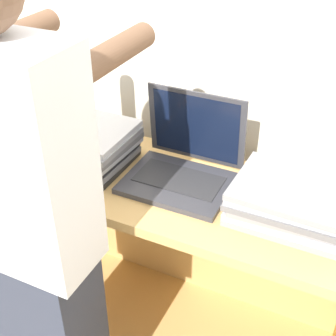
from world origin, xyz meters
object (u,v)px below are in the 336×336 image
(laptop_open, at_px, (184,164))
(laptop_stack_left, at_px, (81,144))
(person, at_px, (30,243))
(laptop_stack_right, at_px, (293,201))

(laptop_open, xyz_separation_m, laptop_stack_left, (-0.39, -0.05, 0.01))
(laptop_open, height_order, person, person)
(laptop_stack_right, bearing_deg, person, -141.89)
(laptop_stack_right, height_order, person, person)
(laptop_stack_right, xyz_separation_m, person, (-0.63, -0.49, -0.01))
(laptop_open, distance_m, laptop_stack_left, 0.40)
(laptop_stack_right, bearing_deg, laptop_open, 172.47)
(laptop_open, height_order, laptop_stack_right, laptop_open)
(laptop_open, height_order, laptop_stack_left, laptop_open)
(laptop_stack_left, relative_size, person, 0.24)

